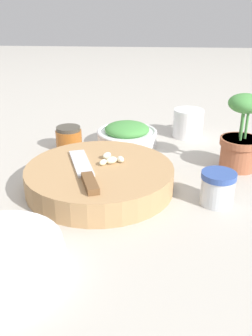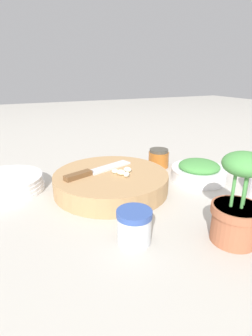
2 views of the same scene
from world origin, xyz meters
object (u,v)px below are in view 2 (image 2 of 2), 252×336
Objects in this scene: spice_jar at (134,226)px; potted_herb at (238,206)px; garlic_cloves at (123,172)px; honey_jar at (159,158)px; chef_knife at (95,171)px; cutting_board at (111,182)px; plate_stack at (5,184)px; herb_bowl at (199,171)px.

spice_jar is 0.38× the size of potted_herb.
garlic_cloves is 0.24m from honey_jar.
garlic_cloves is at bearing 35.49° from chef_knife.
cutting_board is 1.74× the size of potted_herb.
spice_jar reaches higher than plate_stack.
chef_knife is 3.62× the size of garlic_cloves.
spice_jar is at bearing 71.63° from garlic_cloves.
chef_knife reaches higher than plate_stack.
spice_jar is (0.07, 0.22, -0.02)m from garlic_cloves.
spice_jar reaches higher than garlic_cloves.
chef_knife is 0.25m from plate_stack.
garlic_cloves reaches higher than cutting_board.
spice_jar is at bearing -21.41° from chef_knife.
garlic_cloves is at bearing -108.37° from spice_jar.
spice_jar reaches higher than chef_knife.
garlic_cloves reaches higher than honey_jar.
plate_stack is 1.18× the size of potted_herb.
honey_jar is at bearing -152.69° from cutting_board.
herb_bowl is (-0.31, 0.06, -0.03)m from chef_knife.
herb_bowl is at bearing -116.67° from potted_herb.
potted_herb reaches higher than spice_jar.
chef_knife is 3.10× the size of spice_jar.
cutting_board is at bearing -100.89° from spice_jar.
plate_stack is 3.07× the size of honey_jar.
potted_herb is (0.14, 0.28, 0.05)m from herb_bowl.
herb_bowl reaches higher than plate_stack.
herb_bowl reaches higher than cutting_board.
honey_jar reaches higher than plate_stack.
chef_knife is 0.27m from honey_jar.
spice_jar is (0.01, 0.26, -0.02)m from chef_knife.
herb_bowl is at bearing -147.55° from spice_jar.
cutting_board is 1.47× the size of plate_stack.
herb_bowl is at bearing 163.57° from plate_stack.
herb_bowl is 2.41× the size of honey_jar.
chef_knife is 0.38m from potted_herb.
cutting_board is 1.48× the size of chef_knife.
spice_jar is at bearing 121.72° from plate_stack.
spice_jar is (0.05, 0.24, 0.01)m from cutting_board.
plate_stack is 0.59m from potted_herb.
chef_knife is 1.27× the size of herb_bowl.
garlic_cloves reaches higher than chef_knife.
potted_herb is at bearing 6.98° from chef_knife.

